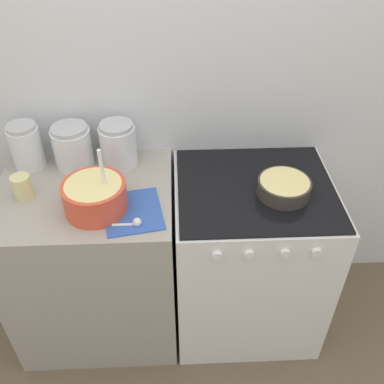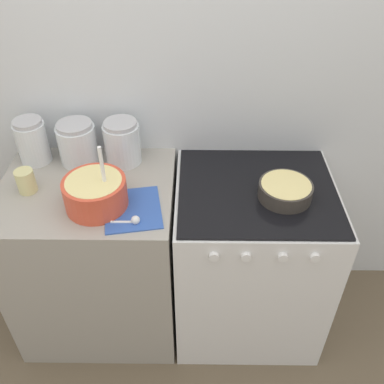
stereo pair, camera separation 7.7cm
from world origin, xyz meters
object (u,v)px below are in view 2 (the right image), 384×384
Objects in this scene: stove at (249,259)px; baking_pan at (285,190)px; storage_jar_left at (33,144)px; tin_can at (26,181)px; mixing_bowl at (95,192)px; storage_jar_right at (123,145)px; storage_jar_middle at (78,145)px.

stove is 3.96× the size of baking_pan.
storage_jar_left reaches higher than baking_pan.
stove is 1.13m from tin_can.
storage_jar_left is at bearing 166.99° from baking_pan.
mixing_bowl reaches higher than storage_jar_right.
stove is at bearing 1.27° from tin_can.
storage_jar_right is (0.07, 0.33, 0.02)m from mixing_bowl.
mixing_bowl is 0.34m from tin_can.
tin_can is at bearing -178.73° from stove.
mixing_bowl reaches higher than baking_pan.
storage_jar_right is at bearing 159.95° from baking_pan.
baking_pan is 1.11m from tin_can.
storage_jar_right is (0.21, 0.00, 0.00)m from storage_jar_middle.
tin_can is (-0.32, 0.10, -0.02)m from mixing_bowl.
mixing_bowl is at bearing -170.24° from stove.
stove is at bearing -14.32° from storage_jar_middle.
mixing_bowl is at bearing -16.56° from tin_can.
tin_can is at bearing -149.09° from storage_jar_right.
baking_pan is at bearing 4.61° from mixing_bowl.
storage_jar_middle is 0.21m from storage_jar_right.
mixing_bowl is 0.80m from baking_pan.
storage_jar_middle is (-0.93, 0.26, 0.05)m from baking_pan.
storage_jar_right is (0.42, -0.00, -0.00)m from storage_jar_left.
storage_jar_right is at bearing 161.11° from stove.
stove is 4.48× the size of storage_jar_middle.
baking_pan is (0.79, 0.06, -0.04)m from mixing_bowl.
storage_jar_right reaches higher than stove.
tin_can is at bearing 163.44° from mixing_bowl.
baking_pan is at bearing -15.80° from storage_jar_middle.
storage_jar_left is at bearing 168.49° from stove.
baking_pan is at bearing -20.05° from storage_jar_right.
storage_jar_right is (-0.62, 0.21, 0.54)m from stove.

